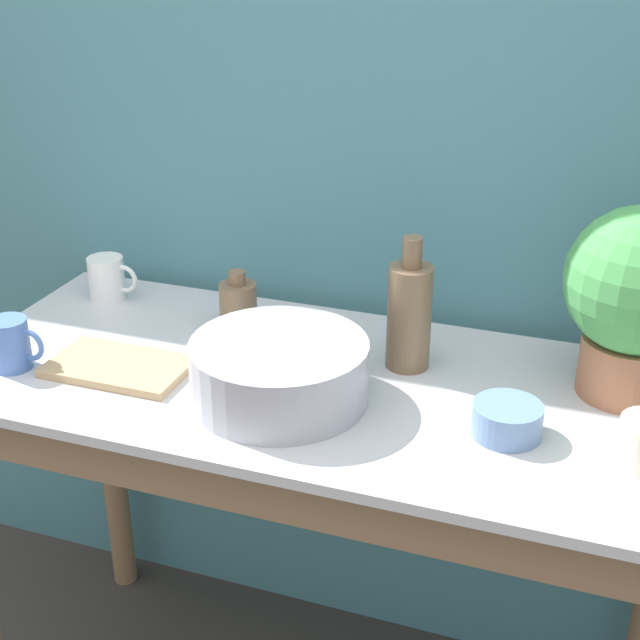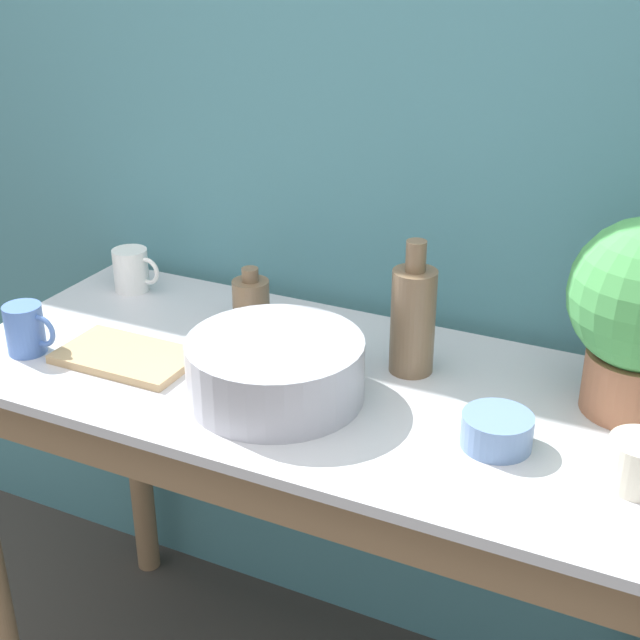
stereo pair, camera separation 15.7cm
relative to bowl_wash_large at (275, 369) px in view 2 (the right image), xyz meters
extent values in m
cube|color=teal|center=(0.04, 0.45, 0.28)|extent=(6.00, 0.05, 2.40)
cylinder|color=#846647|center=(-0.61, 0.35, -0.50)|extent=(0.06, 0.06, 0.85)
cube|color=#846647|center=(0.04, -0.17, -0.12)|extent=(1.30, 0.02, 0.10)
cube|color=silver|center=(0.04, 0.09, -0.06)|extent=(1.40, 0.61, 0.02)
cylinder|color=#A36647|center=(0.57, 0.22, 0.00)|extent=(0.17, 0.17, 0.11)
cylinder|color=#A8A8B2|center=(0.00, 0.00, 0.00)|extent=(0.31, 0.31, 0.11)
cylinder|color=brown|center=(0.18, 0.20, 0.04)|extent=(0.08, 0.08, 0.20)
cylinder|color=brown|center=(0.18, 0.20, 0.17)|extent=(0.04, 0.04, 0.06)
cylinder|color=brown|center=(-0.18, 0.24, -0.01)|extent=(0.08, 0.08, 0.10)
cylinder|color=brown|center=(-0.18, 0.24, 0.06)|extent=(0.03, 0.03, 0.03)
cylinder|color=white|center=(-0.52, 0.28, -0.01)|extent=(0.08, 0.08, 0.10)
torus|color=white|center=(-0.47, 0.28, 0.00)|extent=(0.06, 0.01, 0.06)
cylinder|color=beige|center=(0.61, 0.00, -0.02)|extent=(0.10, 0.10, 0.08)
cylinder|color=#4C70B7|center=(-0.51, -0.06, -0.01)|extent=(0.07, 0.07, 0.10)
torus|color=#4C70B7|center=(-0.47, -0.06, 0.00)|extent=(0.06, 0.01, 0.06)
cylinder|color=#6684B2|center=(0.39, 0.02, -0.03)|extent=(0.11, 0.11, 0.06)
cube|color=tan|center=(-0.32, 0.00, -0.05)|extent=(0.26, 0.15, 0.02)
camera|label=1|loc=(0.52, -1.25, 0.73)|focal=50.00mm
camera|label=2|loc=(0.66, -1.19, 0.73)|focal=50.00mm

